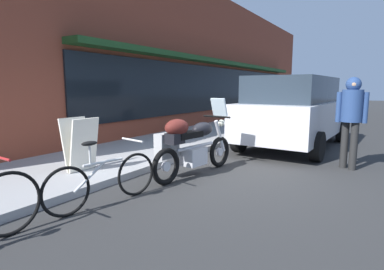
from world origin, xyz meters
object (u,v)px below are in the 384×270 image
Objects in this scene: touring_motorcycle at (189,144)px; parked_bicycle at (104,180)px; parked_minivan at (295,111)px; sandwich_board_sign at (80,144)px; pedestrian_walking at (352,112)px.

parked_bicycle is at bearing 172.77° from touring_motorcycle.
parked_bicycle is (-1.81, 0.23, -0.24)m from touring_motorcycle.
parked_minivan is at bearing -12.74° from touring_motorcycle.
parked_bicycle is 1.61m from sandwich_board_sign.
sandwich_board_sign is at bearing 61.74° from parked_bicycle.
touring_motorcycle is at bearing -7.23° from parked_bicycle.
sandwich_board_sign is (-4.96, 2.51, -0.38)m from parked_minivan.
parked_bicycle is 0.36× the size of parked_minivan.
parked_bicycle is 4.76m from pedestrian_walking.
touring_motorcycle is 1.84m from parked_bicycle.
parked_minivan is at bearing -11.01° from parked_bicycle.
sandwich_board_sign is at bearing 128.11° from pedestrian_walking.
touring_motorcycle reaches higher than sandwich_board_sign.
pedestrian_walking is (-1.81, -1.50, 0.15)m from parked_minivan.
parked_bicycle is 0.94× the size of pedestrian_walking.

